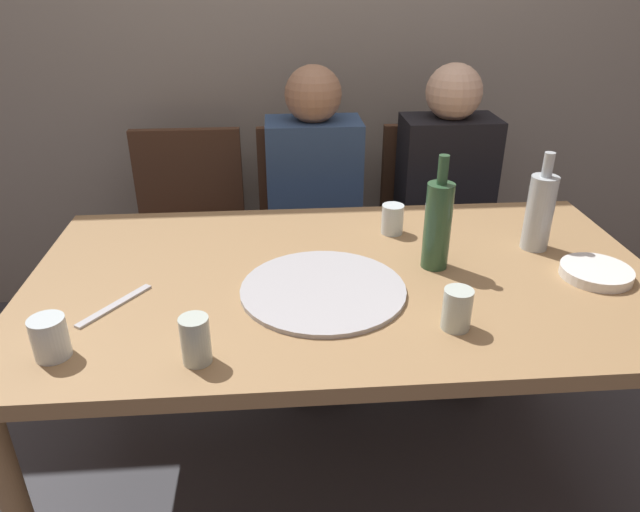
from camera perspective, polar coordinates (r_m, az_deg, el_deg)
The scene contains 17 objects.
ground_plane at distance 2.02m, azimuth 1.97°, elevation -20.94°, with size 8.00×8.00×0.00m, color #424247.
back_wall at distance 2.62m, azimuth -0.80°, elevation 22.61°, with size 6.00×0.10×2.60m, color gray.
dining_table at distance 1.58m, azimuth 2.36°, elevation -4.11°, with size 1.66×0.92×0.76m.
pizza_tray at distance 1.46m, azimuth 0.31°, elevation -3.32°, with size 0.41×0.41×0.01m, color #ADADB2.
wine_bottle at distance 1.75m, azimuth 20.71°, elevation 4.15°, with size 0.08×0.08×0.28m.
beer_bottle at distance 1.56m, azimuth 11.45°, elevation 3.10°, with size 0.07×0.07×0.31m.
tumbler_near at distance 1.34m, azimuth 13.27°, elevation -5.08°, with size 0.07×0.07×0.10m, color #B7C6BC.
tumbler_far at distance 1.77m, azimuth 7.11°, elevation 3.60°, with size 0.07×0.07×0.09m, color silver.
wine_glass at distance 1.22m, azimuth -12.09°, elevation -8.04°, with size 0.06×0.06×0.10m, color #B7C6BC.
short_glass at distance 1.34m, azimuth -24.94°, elevation -7.26°, with size 0.07×0.07×0.09m, color silver.
plate_stack at distance 1.68m, azimuth 25.41°, elevation -1.45°, with size 0.18×0.18×0.03m, color white.
table_knife at distance 1.48m, azimuth -19.45°, elevation -4.58°, with size 0.22×0.02×0.01m, color #B7B7BC.
chair_left at distance 2.44m, azimuth -12.63°, elevation 2.50°, with size 0.44×0.44×0.90m.
chair_middle at distance 2.42m, azimuth -0.70°, elevation 2.94°, with size 0.44×0.44×0.90m.
chair_right at distance 2.51m, azimuth 11.33°, elevation 3.26°, with size 0.44×0.44×0.90m.
guest_in_sweater at distance 2.23m, azimuth -0.45°, elevation 4.37°, with size 0.36×0.56×1.17m.
guest_in_beanie at distance 2.32m, azimuth 12.55°, elevation 4.65°, with size 0.36×0.56×1.17m.
Camera 1 is at (-0.17, -1.34, 1.50)m, focal length 32.68 mm.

